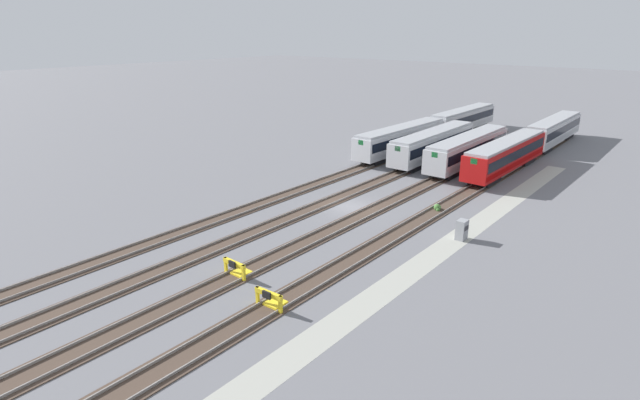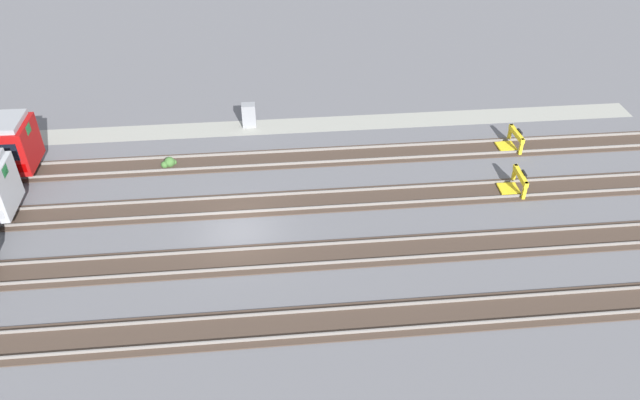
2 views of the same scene
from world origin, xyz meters
name	(u,v)px [view 1 (image 1 of 2)]	position (x,y,z in m)	size (l,w,h in m)	color
ground_plane	(349,207)	(0.00, 0.00, 0.00)	(400.00, 400.00, 0.00)	slate
service_walkway	(461,236)	(0.00, -10.95, 0.00)	(54.00, 2.00, 0.01)	#9E9E93
rail_track_nearest	(415,223)	(0.00, -6.84, 0.04)	(90.00, 2.24, 0.21)	#47382D
rail_track_near_inner	(370,212)	(0.00, -2.28, 0.04)	(90.00, 2.24, 0.21)	#47382D
rail_track_middle	(330,201)	(0.00, 2.28, 0.04)	(90.00, 2.24, 0.21)	#47382D
rail_track_far_inner	(295,192)	(0.00, 6.84, 0.04)	(90.00, 2.24, 0.21)	#47382D
subway_car_front_row_leftmost	(401,139)	(20.83, 6.85, 2.04)	(18.06, 3.23, 3.70)	#B7BABF
subway_car_front_row_left_inner	(506,155)	(20.83, -6.82, 2.04)	(18.03, 3.06, 3.70)	#A80F0F
subway_car_front_row_centre	(463,120)	(39.81, 6.83, 2.04)	(18.02, 2.97, 3.70)	#B7BABF
subway_car_front_row_right_inner	(468,149)	(20.83, -2.31, 2.04)	(18.02, 3.00, 3.70)	#B7BABF
subway_car_front_row_rightmost	(433,144)	(20.83, 2.26, 2.04)	(18.04, 3.13, 3.70)	#B7BABF
subway_car_back_row_leftmost	(554,130)	(39.60, -6.82, 2.04)	(18.02, 2.99, 3.70)	#B7BABF
bumper_stop_nearest_track	(272,299)	(-17.18, -6.83, 0.51)	(1.38, 2.01, 1.22)	yellow
bumper_stop_near_inner_track	(237,269)	(-15.79, -2.29, 0.51)	(1.36, 2.01, 1.22)	yellow
electrical_cabinet	(462,230)	(-0.62, -11.24, 0.80)	(0.90, 0.73, 1.60)	gray
weed_clump	(437,208)	(4.29, -6.75, 0.24)	(0.92, 0.70, 0.64)	#427033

